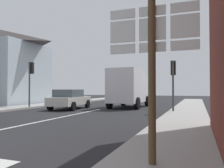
# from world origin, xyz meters

# --- Properties ---
(ground_plane) EXTENTS (80.00, 80.00, 0.00)m
(ground_plane) POSITION_xyz_m (0.00, 10.00, 0.00)
(ground_plane) COLOR #232326
(sidewalk_right) EXTENTS (2.25, 44.00, 0.14)m
(sidewalk_right) POSITION_xyz_m (6.20, 8.00, 0.07)
(sidewalk_right) COLOR #9E9B96
(sidewalk_right) RESTS_ON ground
(lane_centre_stripe) EXTENTS (0.16, 12.00, 0.01)m
(lane_centre_stripe) POSITION_xyz_m (0.00, 6.00, 0.01)
(lane_centre_stripe) COLOR silver
(lane_centre_stripe) RESTS_ON ground
(sedan_far) EXTENTS (2.25, 4.34, 1.47)m
(sedan_far) POSITION_xyz_m (-2.21, 11.37, 0.76)
(sedan_far) COLOR beige
(sedan_far) RESTS_ON ground
(delivery_truck) EXTENTS (2.54, 5.03, 3.05)m
(delivery_truck) POSITION_xyz_m (1.54, 14.29, 1.65)
(delivery_truck) COLOR silver
(delivery_truck) RESTS_ON ground
(route_sign_post) EXTENTS (1.66, 0.14, 3.20)m
(route_sign_post) POSITION_xyz_m (6.03, 0.51, 2.00)
(route_sign_post) COLOR brown
(route_sign_post) RESTS_ON ground
(traffic_light_near_left) EXTENTS (0.30, 0.49, 3.60)m
(traffic_light_near_left) POSITION_xyz_m (-5.37, 10.83, 2.66)
(traffic_light_near_left) COLOR #47474C
(traffic_light_near_left) RESTS_ON ground
(traffic_light_near_right) EXTENTS (0.30, 0.49, 3.28)m
(traffic_light_near_right) POSITION_xyz_m (5.37, 11.14, 2.43)
(traffic_light_near_right) COLOR #47474C
(traffic_light_near_right) RESTS_ON ground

